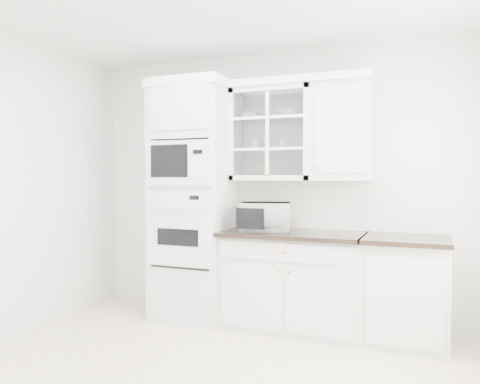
% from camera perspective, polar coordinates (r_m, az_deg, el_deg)
% --- Properties ---
extents(room_shell, '(4.00, 3.50, 2.70)m').
position_cam_1_polar(room_shell, '(3.56, -2.30, 7.40)').
color(room_shell, white).
rests_on(room_shell, ground).
extents(oven_column, '(0.76, 0.68, 2.40)m').
position_cam_1_polar(oven_column, '(4.76, -5.58, -0.96)').
color(oven_column, silver).
rests_on(oven_column, ground).
extents(base_cabinet_run, '(1.32, 0.67, 0.92)m').
position_cam_1_polar(base_cabinet_run, '(4.51, 6.51, -10.59)').
color(base_cabinet_run, silver).
rests_on(base_cabinet_run, ground).
extents(extra_base_cabinet, '(0.72, 0.67, 0.92)m').
position_cam_1_polar(extra_base_cabinet, '(4.36, 19.53, -11.15)').
color(extra_base_cabinet, silver).
rests_on(extra_base_cabinet, ground).
extents(upper_cabinet_glass, '(0.80, 0.33, 0.90)m').
position_cam_1_polar(upper_cabinet_glass, '(4.62, 4.03, 7.02)').
color(upper_cabinet_glass, silver).
rests_on(upper_cabinet_glass, room_shell).
extents(upper_cabinet_solid, '(0.55, 0.33, 0.90)m').
position_cam_1_polar(upper_cabinet_solid, '(4.46, 12.36, 7.17)').
color(upper_cabinet_solid, silver).
rests_on(upper_cabinet_solid, room_shell).
extents(crown_molding, '(2.14, 0.38, 0.07)m').
position_cam_1_polar(crown_molding, '(4.70, 2.70, 12.91)').
color(crown_molding, white).
rests_on(crown_molding, room_shell).
extents(countertop_microwave, '(0.55, 0.50, 0.27)m').
position_cam_1_polar(countertop_microwave, '(4.45, 3.11, -3.02)').
color(countertop_microwave, white).
rests_on(countertop_microwave, base_cabinet_run).
extents(bowl_a, '(0.25, 0.25, 0.06)m').
position_cam_1_polar(bowl_a, '(4.73, 1.52, 9.20)').
color(bowl_a, white).
rests_on(bowl_a, upper_cabinet_glass).
extents(bowl_b, '(0.24, 0.24, 0.07)m').
position_cam_1_polar(bowl_b, '(4.62, 5.86, 9.44)').
color(bowl_b, white).
rests_on(bowl_b, upper_cabinet_glass).
extents(cup_a, '(0.12, 0.12, 0.09)m').
position_cam_1_polar(cup_a, '(4.69, 1.91, 5.81)').
color(cup_a, white).
rests_on(cup_a, upper_cabinet_glass).
extents(cup_b, '(0.10, 0.10, 0.08)m').
position_cam_1_polar(cup_b, '(4.58, 5.23, 5.82)').
color(cup_b, white).
rests_on(cup_b, upper_cabinet_glass).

